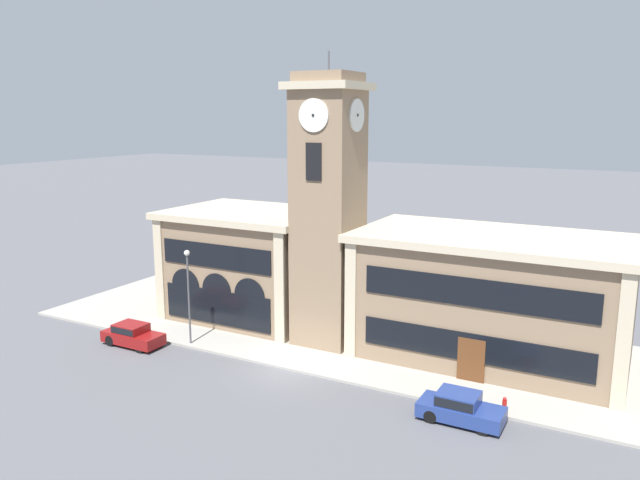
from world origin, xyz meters
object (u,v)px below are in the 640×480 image
object	(u,v)px
parked_car_near	(132,334)
parked_car_mid	(460,407)
fire_hydrant	(504,406)
street_lamp	(188,283)

from	to	relation	value
parked_car_near	parked_car_mid	size ratio (longest dim) A/B	1.00
parked_car_near	fire_hydrant	bearing A→B (deg)	3.57
street_lamp	parked_car_near	bearing A→B (deg)	-151.34
parked_car_mid	street_lamp	distance (m)	18.32
parked_car_mid	parked_car_near	bearing A→B (deg)	179.80
street_lamp	fire_hydrant	size ratio (longest dim) A/B	6.97
parked_car_mid	street_lamp	bearing A→B (deg)	174.17
parked_car_near	street_lamp	xyz separation A→B (m)	(3.23, 1.77, 3.36)
parked_car_near	parked_car_mid	world-z (taller)	parked_car_mid
parked_car_near	parked_car_mid	xyz separation A→B (m)	(21.16, -0.00, 0.01)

